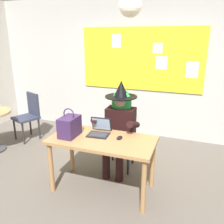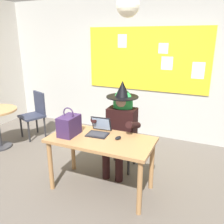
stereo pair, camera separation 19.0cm
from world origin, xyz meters
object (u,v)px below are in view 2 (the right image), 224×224
desk_main (101,146)px  person_costumed (121,122)px  chair_at_desk (123,136)px  computer_mouse (118,138)px  handbag (69,125)px  chair_spare_by_window (35,112)px  laptop (99,130)px

desk_main → person_costumed: bearing=86.3°
chair_at_desk → computer_mouse: bearing=12.0°
chair_at_desk → computer_mouse: (0.18, -0.62, 0.25)m
desk_main → person_costumed: 0.59m
person_costumed → computer_mouse: person_costumed is taller
desk_main → person_costumed: (0.04, 0.57, 0.14)m
chair_at_desk → handbag: (-0.46, -0.76, 0.37)m
desk_main → chair_at_desk: (0.03, 0.69, -0.13)m
chair_at_desk → person_costumed: size_ratio=0.65×
handbag → person_costumed: bearing=54.0°
chair_at_desk → handbag: bearing=-35.0°
chair_spare_by_window → handbag: bearing=76.4°
desk_main → chair_at_desk: size_ratio=1.51×
desk_main → handbag: bearing=-171.1°
chair_at_desk → desk_main: bearing=-6.5°
chair_at_desk → handbag: handbag is taller
laptop → chair_spare_by_window: bearing=149.4°
person_costumed → desk_main: bearing=-5.7°
desk_main → chair_at_desk: bearing=87.6°
desk_main → handbag: size_ratio=3.58×
person_costumed → handbag: (-0.46, -0.64, 0.09)m
person_costumed → laptop: 0.46m
computer_mouse → handbag: (-0.63, -0.14, 0.12)m
person_costumed → chair_spare_by_window: (-2.05, 0.47, -0.26)m
person_costumed → laptop: size_ratio=4.48×
desk_main → chair_spare_by_window: bearing=152.7°
desk_main → handbag: 0.49m
computer_mouse → desk_main: bearing=-149.1°
computer_mouse → chair_spare_by_window: bearing=168.0°
chair_at_desk → computer_mouse: chair_at_desk is taller
laptop → person_costumed: bearing=68.2°
desk_main → person_costumed: person_costumed is taller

